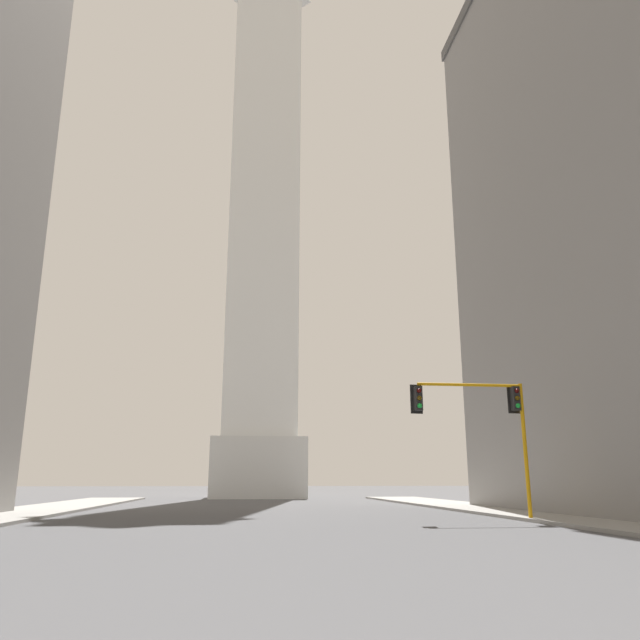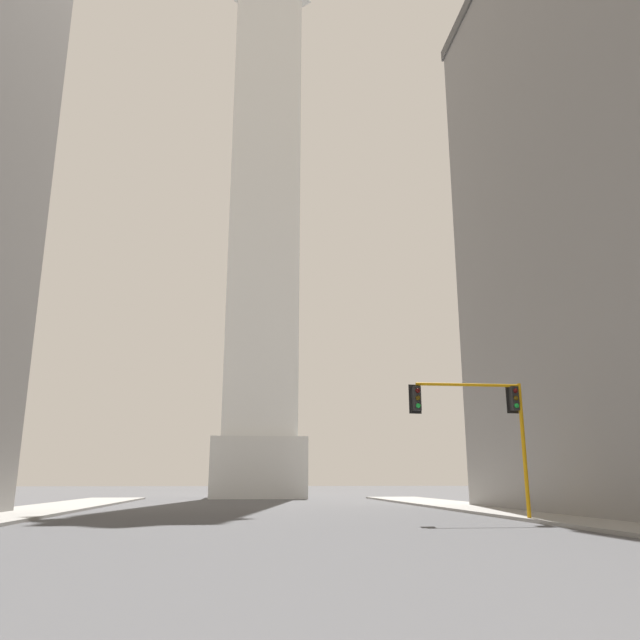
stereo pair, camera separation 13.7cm
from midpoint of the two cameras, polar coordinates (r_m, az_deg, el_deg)
The scene contains 3 objects.
sidewalk_right at distance 28.25m, azimuth 26.00°, elevation -16.46°, with size 5.00×79.47×0.15m, color gray.
obelisk at distance 73.42m, azimuth -5.05°, elevation 10.91°, with size 9.49×9.49×69.14m.
traffic_light_mid_right at distance 29.68m, azimuth 14.96°, elevation -8.32°, with size 5.42×0.52×6.11m.
Camera 2 is at (-1.52, -0.14, 1.76)m, focal length 35.00 mm.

